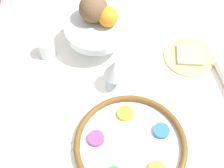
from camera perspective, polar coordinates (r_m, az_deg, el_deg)
name	(u,v)px	position (r m, az deg, el deg)	size (l,w,h in m)	color
ground_plane	(131,148)	(1.75, 3.51, -11.57)	(8.00, 8.00, 0.00)	maroon
dining_table	(135,118)	(1.43, 4.24, -6.19)	(1.30, 1.05, 0.71)	white
seder_plate	(131,145)	(0.97, 3.41, -11.04)	(0.35, 0.35, 0.03)	white
wine_glass	(115,69)	(1.01, 0.61, 2.79)	(0.08, 0.08, 0.13)	silver
fruit_stand	(96,30)	(1.14, -2.89, 9.86)	(0.23, 0.23, 0.10)	silver
orange_fruit	(108,17)	(1.10, -0.73, 12.21)	(0.07, 0.07, 0.07)	orange
coconut	(93,8)	(1.11, -3.42, 13.68)	(0.10, 0.10, 0.10)	brown
bread_plate	(189,56)	(1.19, 13.91, 4.96)	(0.18, 0.18, 0.02)	tan
cup_near	(46,48)	(1.17, -11.89, 6.45)	(0.06, 0.06, 0.07)	silver
fork_left	(42,162)	(0.98, -12.73, -13.74)	(0.09, 0.19, 0.01)	silver
fork_right	(42,152)	(0.99, -12.73, -12.12)	(0.08, 0.19, 0.01)	silver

